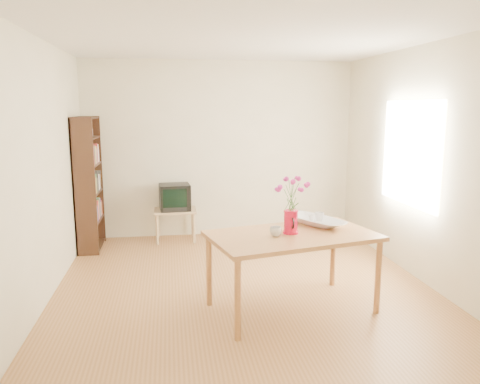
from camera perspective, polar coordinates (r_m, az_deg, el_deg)
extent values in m
plane|color=#905F33|center=(5.15, 0.51, -11.62)|extent=(4.50, 4.50, 0.00)
plane|color=white|center=(4.82, 0.56, 18.38)|extent=(4.50, 4.50, 0.00)
plane|color=beige|center=(7.03, -2.40, 5.22)|extent=(4.00, 0.00, 4.00)
plane|color=beige|center=(2.65, 8.31, -3.38)|extent=(4.00, 0.00, 4.00)
plane|color=beige|center=(4.91, -23.17, 2.20)|extent=(0.00, 4.50, 4.50)
plane|color=beige|center=(5.50, 21.61, 3.08)|extent=(0.00, 4.50, 4.50)
plane|color=white|center=(5.74, 20.01, 4.47)|extent=(0.00, 1.30, 1.30)
cube|color=#A36838|center=(4.44, 6.44, -5.33)|extent=(1.70, 1.21, 0.04)
cylinder|color=#A36838|center=(3.96, -0.29, -13.02)|extent=(0.06, 0.06, 0.71)
cylinder|color=#A36838|center=(4.63, 16.47, -9.91)|extent=(0.06, 0.06, 0.71)
cylinder|color=#A36838|center=(4.62, -3.81, -9.54)|extent=(0.06, 0.06, 0.71)
cylinder|color=#A36838|center=(5.21, 11.28, -7.40)|extent=(0.06, 0.06, 0.71)
cube|color=tan|center=(6.85, -7.92, -2.25)|extent=(0.60, 0.45, 0.03)
cylinder|color=tan|center=(6.72, -10.07, -4.57)|extent=(0.04, 0.04, 0.43)
cylinder|color=tan|center=(6.73, -5.63, -4.44)|extent=(0.04, 0.04, 0.43)
cylinder|color=tan|center=(7.08, -10.01, -3.80)|extent=(0.04, 0.04, 0.43)
cylinder|color=tan|center=(7.09, -5.79, -3.69)|extent=(0.04, 0.04, 0.43)
cube|color=black|center=(6.31, -18.45, 0.44)|extent=(0.28, 0.02, 1.80)
cube|color=black|center=(6.96, -17.53, 1.39)|extent=(0.28, 0.03, 1.80)
cube|color=black|center=(6.66, -19.09, 0.90)|extent=(0.02, 0.70, 1.80)
cube|color=black|center=(6.82, -17.57, -6.21)|extent=(0.27, 0.65, 0.02)
cube|color=black|center=(6.73, -17.74, -3.27)|extent=(0.27, 0.65, 0.02)
cube|color=black|center=(6.65, -17.91, -0.08)|extent=(0.27, 0.65, 0.02)
cube|color=black|center=(6.60, -18.10, 3.17)|extent=(0.27, 0.65, 0.02)
cube|color=black|center=(6.57, -18.27, 6.28)|extent=(0.27, 0.65, 0.02)
cube|color=black|center=(6.56, -18.40, 8.55)|extent=(0.27, 0.65, 0.02)
cylinder|color=red|center=(4.43, 6.21, -3.69)|extent=(0.13, 0.13, 0.21)
cylinder|color=red|center=(4.45, 6.18, -4.87)|extent=(0.15, 0.15, 0.02)
cylinder|color=red|center=(4.40, 6.24, -2.29)|extent=(0.14, 0.14, 0.01)
cone|color=red|center=(4.35, 6.47, -2.77)|extent=(0.05, 0.07, 0.06)
torus|color=black|center=(4.50, 5.90, -3.32)|extent=(0.02, 0.10, 0.10)
imported|color=white|center=(4.33, 4.39, -4.82)|extent=(0.16, 0.16, 0.09)
imported|color=white|center=(4.76, 9.24, -1.44)|extent=(0.62, 0.62, 0.43)
imported|color=white|center=(4.75, 8.77, -2.00)|extent=(0.07, 0.07, 0.06)
imported|color=white|center=(4.80, 9.67, -1.83)|extent=(0.09, 0.09, 0.07)
cube|color=black|center=(6.81, -7.96, -0.60)|extent=(0.46, 0.42, 0.37)
cube|color=black|center=(6.87, -7.98, -0.33)|extent=(0.32, 0.24, 0.26)
cube|color=black|center=(6.60, -7.94, -0.76)|extent=(0.33, 0.04, 0.26)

